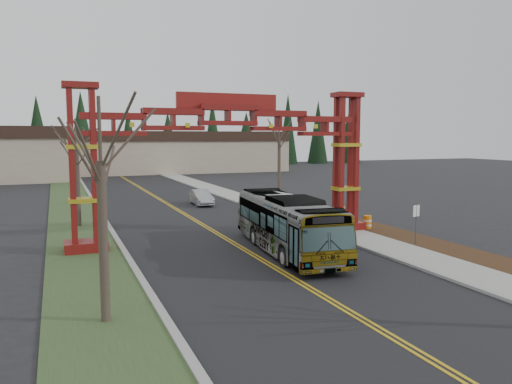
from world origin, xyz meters
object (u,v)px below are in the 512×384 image
silver_sedan (201,197)px  transit_bus (287,224)px  bare_tree_median_near (101,162)px  barrel_south (367,223)px  barrel_north (341,214)px  bare_tree_median_mid (76,150)px  gateway_arch (228,139)px  bare_tree_right_far (279,140)px  bare_tree_median_far (71,148)px  barrel_mid (342,218)px  retail_building_east (170,151)px  street_sign (416,217)px

silver_sedan → transit_bus: bearing=-91.0°
bare_tree_median_near → barrel_south: 21.12m
transit_bus → barrel_north: (7.69, 7.09, -0.98)m
bare_tree_median_mid → barrel_north: 18.88m
bare_tree_median_mid → barrel_north: size_ratio=6.66×
gateway_arch → bare_tree_right_far: gateway_arch is taller
transit_bus → bare_tree_median_far: bare_tree_median_far is taller
transit_bus → bare_tree_right_far: (8.09, 18.67, 4.28)m
bare_tree_median_near → bare_tree_median_far: 31.00m
gateway_arch → barrel_north: bearing=17.8°
bare_tree_median_mid → transit_bus: bearing=-50.6°
gateway_arch → bare_tree_median_far: gateway_arch is taller
barrel_north → barrel_mid: bearing=-119.3°
bare_tree_median_mid → bare_tree_median_far: 12.03m
bare_tree_right_far → bare_tree_median_near: bearing=-125.1°
gateway_arch → bare_tree_median_mid: size_ratio=2.48×
retail_building_east → bare_tree_right_far: bearing=-90.0°
transit_bus → bare_tree_right_far: 20.80m
bare_tree_median_far → barrel_south: bearing=-49.2°
gateway_arch → barrel_north: 11.46m
retail_building_east → bare_tree_median_mid: (-18.00, -53.91, 1.72)m
retail_building_east → silver_sedan: bearing=-98.9°
bare_tree_median_far → bare_tree_right_far: bare_tree_right_far is taller
barrel_south → barrel_north: 3.35m
bare_tree_median_mid → barrel_south: (17.57, -8.31, -4.75)m
transit_bus → street_sign: bearing=-5.3°
bare_tree_median_mid → bare_tree_median_far: bare_tree_median_mid is taller
bare_tree_median_far → transit_bus: bearing=-67.6°
bare_tree_median_far → retail_building_east: bearing=66.7°
bare_tree_right_far → barrel_south: bare_tree_right_far is taller
barrel_mid → silver_sedan: bearing=113.6°
street_sign → barrel_north: size_ratio=2.12×
gateway_arch → barrel_south: 11.04m
bare_tree_median_far → street_sign: bearing=-56.0°
barrel_south → barrel_mid: barrel_mid is taller
barrel_south → bare_tree_median_far: bearing=130.8°
bare_tree_median_near → barrel_south: size_ratio=7.63×
retail_building_east → transit_bus: 66.48m
gateway_arch → barrel_south: gateway_arch is taller
silver_sedan → bare_tree_median_near: (-10.70, -26.45, 4.63)m
silver_sedan → barrel_mid: silver_sedan is taller
retail_building_east → silver_sedan: 47.08m
barrel_south → silver_sedan: bearing=113.5°
transit_bus → barrel_north: bearing=48.4°
bare_tree_median_near → barrel_south: (17.57, 10.66, -4.83)m
bare_tree_median_near → barrel_mid: bare_tree_median_near is taller
transit_bus → bare_tree_median_mid: bare_tree_median_mid is taller
bare_tree_right_far → barrel_south: 15.86m
bare_tree_median_near → bare_tree_right_far: bare_tree_right_far is taller
silver_sedan → barrel_mid: (6.09, -13.91, -0.15)m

